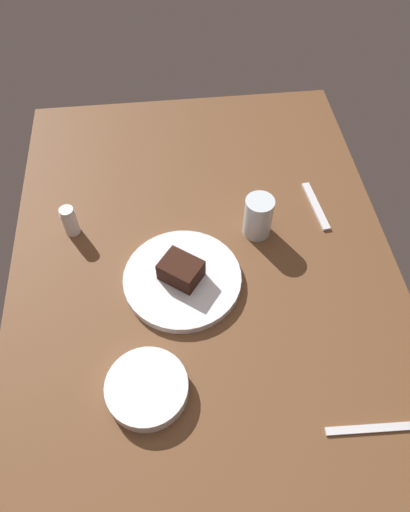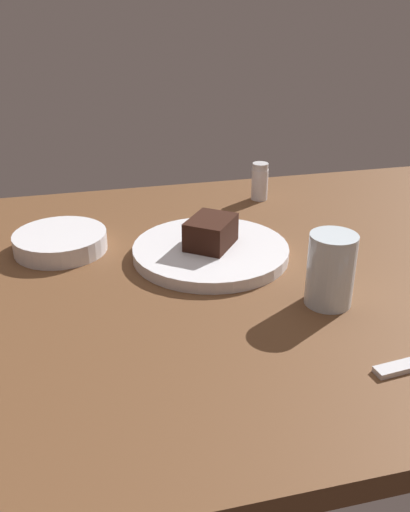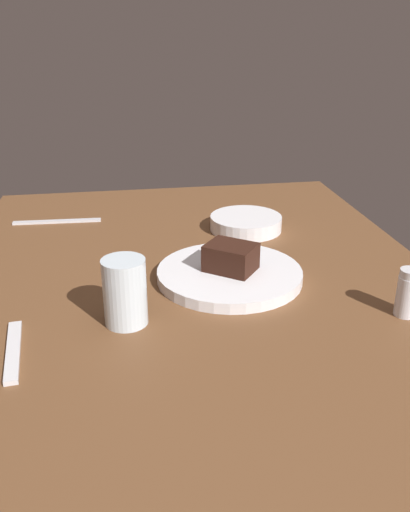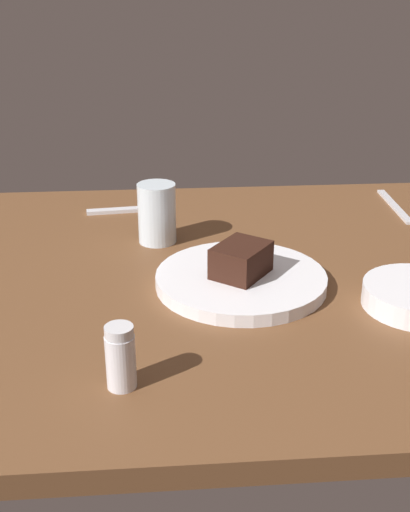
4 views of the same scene
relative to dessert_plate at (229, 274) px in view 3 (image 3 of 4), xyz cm
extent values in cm
cube|color=brown|center=(-2.93, 4.99, -2.44)|extent=(120.00, 84.00, 3.00)
cylinder|color=silver|center=(0.00, 0.00, 0.00)|extent=(24.93, 24.93, 1.88)
cube|color=black|center=(-0.07, -0.16, 3.24)|extent=(9.95, 10.28, 4.60)
cylinder|color=silver|center=(-16.38, -23.82, 2.23)|extent=(3.34, 3.34, 6.33)
cylinder|color=silver|center=(-11.91, 17.97, 4.13)|extent=(6.40, 6.40, 10.13)
cylinder|color=silver|center=(23.29, -8.30, 0.59)|extent=(15.09, 15.09, 3.06)
cube|color=silver|center=(-17.73, 33.31, -0.59)|extent=(15.11, 3.37, 0.70)
cube|color=silver|center=(34.36, 31.70, -0.69)|extent=(2.22, 19.04, 0.50)
camera|label=1|loc=(55.86, -1.30, 84.63)|focal=33.63mm
camera|label=2|loc=(20.29, 78.02, 38.04)|focal=39.07mm
camera|label=3|loc=(-84.54, 18.02, 40.75)|focal=38.98mm
camera|label=4|loc=(-11.97, -84.14, 41.14)|focal=45.35mm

